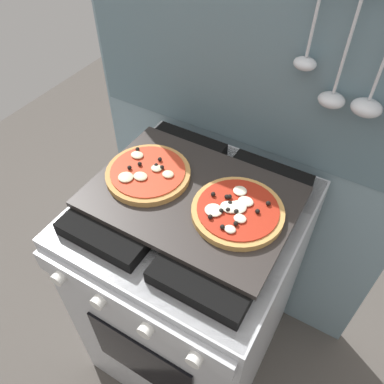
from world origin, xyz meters
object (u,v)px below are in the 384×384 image
Objects in this scene: baking_tray at (192,197)px; pizza_right at (237,212)px; stove at (192,286)px; pizza_left at (149,172)px.

pizza_right reaches higher than baking_tray.
stove is at bearing 178.70° from pizza_right.
stove is 0.50m from pizza_right.
pizza_left is at bearing 178.31° from baking_tray.
baking_tray is 2.30× the size of pizza_left.
pizza_left reaches higher than stove.
pizza_right is (0.27, -0.01, 0.00)m from pizza_left.
pizza_left is at bearing 178.16° from pizza_right.
stove is at bearing -2.35° from pizza_left.
pizza_right reaches higher than stove.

